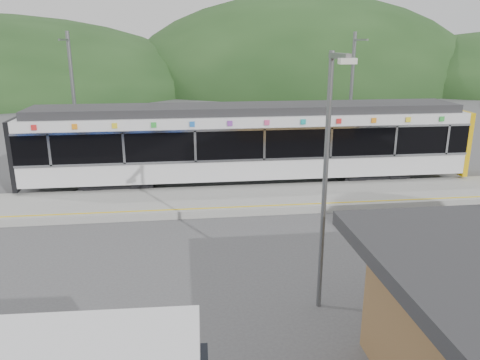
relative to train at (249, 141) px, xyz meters
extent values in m
plane|color=#4C4C4F|center=(-1.23, -6.00, -2.06)|extent=(120.00, 120.00, 0.00)
ellipsoid|color=#1E3D19|center=(14.77, 48.00, -2.06)|extent=(52.00, 39.00, 26.00)
cube|color=#9E9E99|center=(-1.23, -2.70, -1.91)|extent=(26.00, 3.20, 0.30)
cube|color=yellow|center=(-1.23, -4.00, -1.76)|extent=(26.00, 0.10, 0.01)
cube|color=black|center=(-6.02, 0.00, -1.76)|extent=(3.20, 2.20, 0.56)
cube|color=black|center=(5.98, 0.00, -1.76)|extent=(3.20, 2.20, 0.56)
cube|color=silver|center=(-0.02, 0.00, -1.02)|extent=(20.00, 2.90, 0.92)
cube|color=black|center=(-0.02, 0.00, 0.16)|extent=(20.00, 2.96, 1.45)
cube|color=silver|center=(-0.02, -1.50, -0.51)|extent=(20.00, 0.05, 0.10)
cube|color=silver|center=(-0.02, -1.50, 0.84)|extent=(20.00, 0.05, 0.10)
cube|color=silver|center=(-0.02, 0.00, 1.11)|extent=(20.00, 2.90, 0.45)
cube|color=#2D2D30|center=(-0.02, 0.00, 1.52)|extent=(19.40, 2.50, 0.36)
cube|color=#E0AD0B|center=(10.10, 0.00, -0.16)|extent=(0.24, 2.92, 3.00)
cube|color=black|center=(-10.12, 0.00, -0.16)|extent=(0.20, 2.92, 3.00)
cube|color=silver|center=(-8.52, -1.50, 0.16)|extent=(0.10, 0.05, 1.35)
cube|color=silver|center=(-5.52, -1.50, 0.16)|extent=(0.10, 0.05, 1.35)
cube|color=silver|center=(-2.52, -1.50, 0.16)|extent=(0.10, 0.05, 1.35)
cube|color=silver|center=(0.48, -1.50, 0.16)|extent=(0.10, 0.05, 1.35)
cube|color=silver|center=(3.48, -1.50, 0.16)|extent=(0.10, 0.05, 1.35)
cube|color=silver|center=(6.48, -1.50, 0.16)|extent=(0.10, 0.05, 1.35)
cube|color=silver|center=(8.98, -1.50, 0.16)|extent=(0.10, 0.05, 1.35)
cube|color=red|center=(-9.02, -1.49, 1.12)|extent=(0.22, 0.04, 0.22)
cube|color=orange|center=(-7.42, -1.49, 1.12)|extent=(0.22, 0.04, 0.22)
cube|color=yellow|center=(-5.82, -1.49, 1.12)|extent=(0.22, 0.04, 0.22)
cube|color=green|center=(-4.22, -1.49, 1.12)|extent=(0.22, 0.04, 0.22)
cube|color=blue|center=(-2.62, -1.49, 1.12)|extent=(0.22, 0.04, 0.22)
cube|color=purple|center=(-1.02, -1.49, 1.12)|extent=(0.22, 0.04, 0.22)
cube|color=#E54C8C|center=(0.58, -1.49, 1.12)|extent=(0.22, 0.04, 0.22)
cube|color=#19A5A5|center=(2.18, -1.49, 1.12)|extent=(0.22, 0.04, 0.22)
cube|color=red|center=(3.78, -1.49, 1.12)|extent=(0.22, 0.04, 0.22)
cube|color=orange|center=(5.38, -1.49, 1.12)|extent=(0.22, 0.04, 0.22)
cube|color=yellow|center=(6.98, -1.49, 1.12)|extent=(0.22, 0.04, 0.22)
cube|color=green|center=(8.58, -1.49, 1.12)|extent=(0.22, 0.04, 0.22)
cylinder|color=slate|center=(-8.23, 2.60, 1.44)|extent=(0.18, 0.18, 7.00)
cube|color=slate|center=(-8.23, 1.80, 4.54)|extent=(0.08, 1.80, 0.08)
cylinder|color=slate|center=(5.77, 2.60, 1.44)|extent=(0.18, 0.18, 7.00)
cube|color=slate|center=(5.77, 1.80, 4.54)|extent=(0.08, 1.80, 0.08)
cylinder|color=slate|center=(0.29, -10.83, 1.11)|extent=(0.12, 0.12, 6.35)
cube|color=slate|center=(0.29, -11.31, 4.18)|extent=(0.15, 1.06, 0.12)
cube|color=silver|center=(0.29, -11.79, 4.10)|extent=(0.35, 0.19, 0.12)
camera|label=1|loc=(-3.03, -21.13, 4.49)|focal=35.00mm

